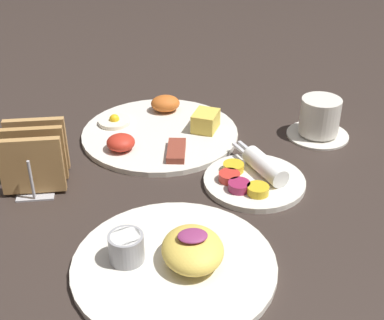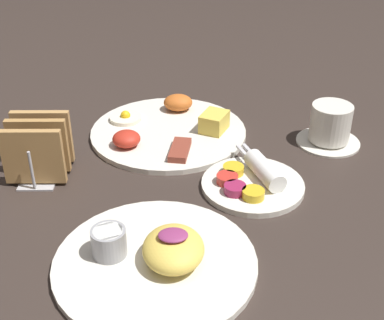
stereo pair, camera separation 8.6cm
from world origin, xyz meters
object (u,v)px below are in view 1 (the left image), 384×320
object	(u,v)px
plate_breakfast	(159,131)
toast_rack	(35,157)
plate_condiments	(254,178)
coffee_cup	(319,119)
plate_foreground	(175,259)

from	to	relation	value
plate_breakfast	toast_rack	distance (m)	0.26
plate_condiments	coffee_cup	distance (m)	0.22
plate_condiments	plate_foreground	size ratio (longest dim) A/B	0.67
plate_condiments	coffee_cup	xyz separation A→B (m)	(0.16, 0.15, 0.02)
coffee_cup	plate_breakfast	bearing A→B (deg)	172.92
plate_breakfast	toast_rack	bearing A→B (deg)	-146.04
plate_breakfast	plate_condiments	world-z (taller)	plate_breakfast
plate_condiments	toast_rack	xyz separation A→B (m)	(-0.36, 0.05, 0.04)
toast_rack	plate_condiments	bearing A→B (deg)	-7.72
plate_foreground	toast_rack	world-z (taller)	toast_rack
plate_condiments	plate_foreground	world-z (taller)	plate_foreground
toast_rack	plate_breakfast	bearing A→B (deg)	33.96
coffee_cup	toast_rack	bearing A→B (deg)	-168.67
plate_breakfast	coffee_cup	world-z (taller)	coffee_cup
plate_breakfast	coffee_cup	xyz separation A→B (m)	(0.31, -0.04, 0.03)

